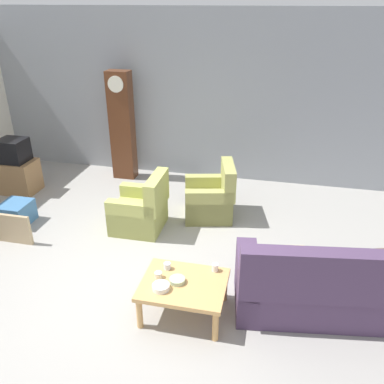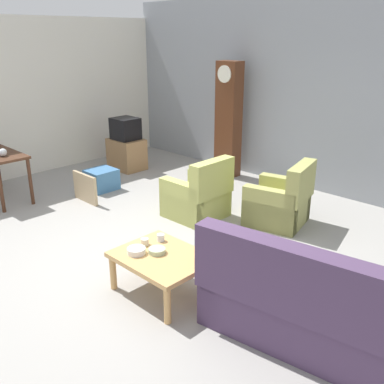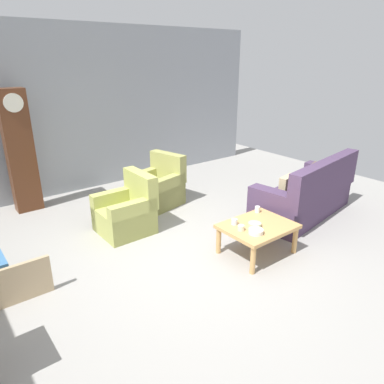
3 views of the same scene
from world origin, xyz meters
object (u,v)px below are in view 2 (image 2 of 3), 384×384
object	(u,v)px
coffee_table_wood	(162,260)
cup_blue_rimmed	(161,238)
armchair_olive_far	(280,203)
tv_stand_cabinet	(127,154)
storage_box_blue	(102,180)
bowl_shallow_green	(157,251)
glass_dome_cloche	(3,152)
grandfather_clock	(228,120)
cup_cream_tall	(145,242)
armchair_olive_near	(198,197)
bowl_white_stacked	(136,251)
tv_crt	(125,129)
cup_white_porcelain	(203,251)
couch_floral	(322,313)
framed_picture_leaning	(85,188)

from	to	relation	value
coffee_table_wood	cup_blue_rimmed	xyz separation A→B (m)	(-0.25, 0.21, 0.10)
armchair_olive_far	tv_stand_cabinet	bearing A→B (deg)	177.94
storage_box_blue	cup_blue_rimmed	world-z (taller)	cup_blue_rimmed
bowl_shallow_green	tv_stand_cabinet	bearing A→B (deg)	146.27
glass_dome_cloche	cup_blue_rimmed	xyz separation A→B (m)	(3.36, 0.22, -0.38)
grandfather_clock	cup_cream_tall	distance (m)	4.03
armchair_olive_near	bowl_shallow_green	world-z (taller)	armchair_olive_near
grandfather_clock	coffee_table_wood	bearing A→B (deg)	-59.55
tv_stand_cabinet	bowl_white_stacked	size ratio (longest dim) A/B	3.55
coffee_table_wood	armchair_olive_far	bearing A→B (deg)	92.57
coffee_table_wood	cup_blue_rimmed	world-z (taller)	cup_blue_rimmed
tv_stand_cabinet	bowl_shallow_green	distance (m)	4.49
armchair_olive_near	cup_blue_rimmed	xyz separation A→B (m)	(0.86, -1.50, 0.17)
coffee_table_wood	glass_dome_cloche	size ratio (longest dim) A/B	7.85
grandfather_clock	bowl_white_stacked	xyz separation A→B (m)	(1.89, -3.74, -0.60)
glass_dome_cloche	cup_cream_tall	distance (m)	3.33
coffee_table_wood	bowl_white_stacked	size ratio (longest dim) A/B	5.01
tv_crt	cup_white_porcelain	bearing A→B (deg)	-28.07
tv_stand_cabinet	bowl_shallow_green	bearing A→B (deg)	-33.73
couch_floral	bowl_white_stacked	size ratio (longest dim) A/B	11.50
armchair_olive_far	cup_blue_rimmed	bearing A→B (deg)	-93.84
armchair_olive_near	bowl_shallow_green	bearing A→B (deg)	-58.90
cup_white_porcelain	cup_blue_rimmed	bearing A→B (deg)	-171.10
storage_box_blue	cup_cream_tall	distance (m)	3.17
couch_floral	grandfather_clock	distance (m)	4.96
armchair_olive_near	glass_dome_cloche	xyz separation A→B (m)	(-2.50, -1.73, 0.55)
coffee_table_wood	couch_floral	bearing A→B (deg)	12.82
grandfather_clock	bowl_shallow_green	size ratio (longest dim) A/B	11.84
coffee_table_wood	tv_crt	distance (m)	4.57
tv_stand_cabinet	couch_floral	bearing A→B (deg)	-21.37
armchair_olive_near	grandfather_clock	distance (m)	2.25
armchair_olive_far	bowl_white_stacked	world-z (taller)	armchair_olive_far
cup_white_porcelain	framed_picture_leaning	bearing A→B (deg)	169.25
cup_white_porcelain	bowl_shallow_green	xyz separation A→B (m)	(-0.38, -0.30, -0.02)
grandfather_clock	tv_stand_cabinet	size ratio (longest dim) A/B	3.12
grandfather_clock	storage_box_blue	bearing A→B (deg)	-115.54
armchair_olive_far	bowl_shallow_green	xyz separation A→B (m)	(0.03, -2.36, 0.15)
tv_stand_cabinet	storage_box_blue	bearing A→B (deg)	-58.17
framed_picture_leaning	couch_floral	bearing A→B (deg)	-6.72
couch_floral	armchair_olive_far	xyz separation A→B (m)	(-1.72, 1.99, -0.05)
storage_box_blue	cup_blue_rimmed	xyz separation A→B (m)	(2.89, -1.21, 0.29)
armchair_olive_far	tv_crt	world-z (taller)	tv_crt
framed_picture_leaning	glass_dome_cloche	xyz separation A→B (m)	(-0.77, -0.91, 0.62)
bowl_white_stacked	bowl_shallow_green	size ratio (longest dim) A/B	1.07
couch_floral	tv_stand_cabinet	size ratio (longest dim) A/B	3.24
cup_white_porcelain	bowl_shallow_green	distance (m)	0.48
couch_floral	cup_white_porcelain	xyz separation A→B (m)	(-1.31, -0.07, 0.13)
framed_picture_leaning	storage_box_blue	xyz separation A→B (m)	(-0.30, 0.52, -0.05)
grandfather_clock	bowl_shallow_green	xyz separation A→B (m)	(2.03, -3.58, -0.60)
couch_floral	tv_crt	size ratio (longest dim) A/B	4.60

